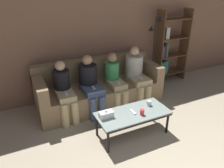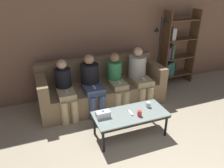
% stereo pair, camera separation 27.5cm
% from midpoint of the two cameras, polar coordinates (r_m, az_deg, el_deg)
% --- Properties ---
extents(wall_back, '(12.00, 0.06, 2.60)m').
position_cam_midpoint_polar(wall_back, '(4.67, -8.15, 12.30)').
color(wall_back, '#8C6651').
rests_on(wall_back, ground_plane).
extents(couch, '(2.49, 0.94, 0.89)m').
position_cam_midpoint_polar(couch, '(4.51, -5.26, -1.21)').
color(couch, '#897051').
rests_on(couch, ground_plane).
extents(coffee_table, '(1.18, 0.54, 0.42)m').
position_cam_midpoint_polar(coffee_table, '(3.55, 3.23, -8.06)').
color(coffee_table, '#8C9E99').
rests_on(coffee_table, ground_plane).
extents(cup_near_left, '(0.08, 0.08, 0.09)m').
position_cam_midpoint_polar(cup_near_left, '(3.72, 7.60, -5.01)').
color(cup_near_left, silver).
rests_on(cup_near_left, coffee_table).
extents(cup_near_right, '(0.07, 0.07, 0.09)m').
position_cam_midpoint_polar(cup_near_right, '(3.46, 5.62, -7.38)').
color(cup_near_right, red).
rests_on(cup_near_right, coffee_table).
extents(tissue_box, '(0.22, 0.12, 0.13)m').
position_cam_midpoint_polar(tissue_box, '(3.39, -3.87, -8.00)').
color(tissue_box, white).
rests_on(tissue_box, coffee_table).
extents(game_remote, '(0.04, 0.15, 0.02)m').
position_cam_midpoint_polar(game_remote, '(3.52, 3.25, -7.35)').
color(game_remote, white).
rests_on(game_remote, coffee_table).
extents(bookshelf, '(0.81, 0.32, 1.76)m').
position_cam_midpoint_polar(bookshelf, '(5.51, 13.05, 8.65)').
color(bookshelf, brown).
rests_on(bookshelf, ground_plane).
extents(standing_lamp, '(0.31, 0.26, 1.66)m').
position_cam_midpoint_polar(standing_lamp, '(5.04, 9.48, 9.88)').
color(standing_lamp, black).
rests_on(standing_lamp, ground_plane).
extents(seated_person_left_end, '(0.31, 0.65, 1.07)m').
position_cam_midpoint_polar(seated_person_left_end, '(4.02, -14.36, -1.49)').
color(seated_person_left_end, tan).
rests_on(seated_person_left_end, ground_plane).
extents(seated_person_mid_left, '(0.34, 0.69, 1.11)m').
position_cam_midpoint_polar(seated_person_mid_left, '(4.13, -7.61, 0.32)').
color(seated_person_mid_left, '#47567A').
rests_on(seated_person_mid_left, ground_plane).
extents(seated_person_mid_right, '(0.31, 0.62, 1.09)m').
position_cam_midpoint_polar(seated_person_mid_right, '(4.29, -1.12, 1.23)').
color(seated_person_mid_right, tan).
rests_on(seated_person_mid_right, ground_plane).
extents(seated_person_right_end, '(0.36, 0.69, 1.15)m').
position_cam_midpoint_polar(seated_person_right_end, '(4.51, 4.63, 2.99)').
color(seated_person_right_end, tan).
rests_on(seated_person_right_end, ground_plane).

